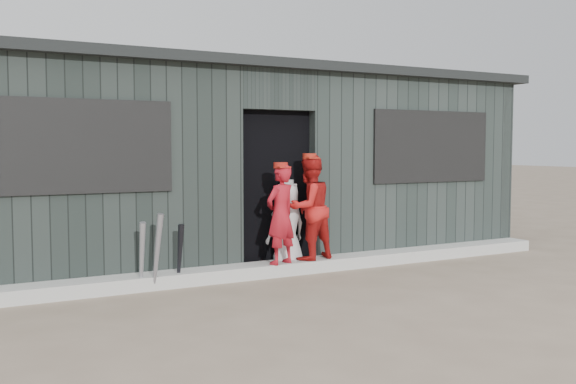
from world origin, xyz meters
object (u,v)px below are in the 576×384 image
bat_mid (157,252)px  player_red_right (309,208)px  bat_right (180,255)px  bat_left (142,257)px  dugout (232,165)px  player_red_left (281,214)px  player_grey_back (287,226)px

bat_mid → player_red_right: player_red_right is taller
bat_right → player_red_right: 1.76m
bat_mid → player_red_right: 2.05m
bat_mid → bat_left: bearing=156.2°
dugout → bat_left: bearing=-134.9°
bat_right → player_red_left: 1.31m
bat_mid → dugout: (1.69, 1.91, 0.86)m
bat_left → bat_right: (0.44, 0.08, -0.03)m
bat_left → player_red_left: player_red_left is taller
player_grey_back → bat_right: bearing=0.9°
bat_left → bat_right: size_ratio=1.10×
player_red_right → bat_mid: bearing=-5.9°
bat_mid → player_red_left: player_red_left is taller
bat_right → dugout: dugout is taller
player_red_left → player_red_right: (0.46, 0.11, 0.05)m
bat_right → player_red_right: bearing=2.8°
bat_left → player_red_right: size_ratio=0.60×
bat_mid → bat_right: bearing=25.4°
bat_mid → dugout: size_ratio=0.10×
bat_left → player_grey_back: bearing=10.4°
bat_left → player_red_left: bearing=1.6°
player_grey_back → dugout: size_ratio=0.13×
bat_left → player_red_left: size_ratio=0.65×
bat_mid → dugout: bearing=48.5°
bat_mid → player_grey_back: bearing=13.3°
bat_left → player_red_right: 2.19m
player_red_right → player_grey_back: 0.38m
player_red_left → player_grey_back: bearing=-149.1°
player_grey_back → bat_left: bearing=0.6°
player_red_right → player_grey_back: bearing=-55.6°
player_red_left → player_red_right: bearing=173.2°
bat_mid → player_red_right: (2.00, 0.22, 0.37)m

